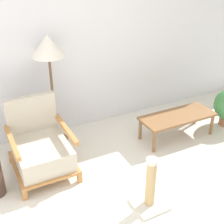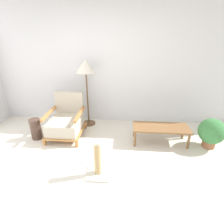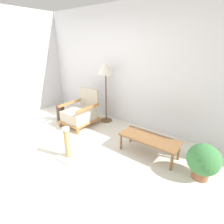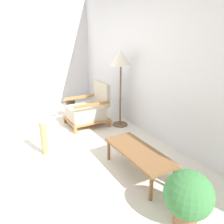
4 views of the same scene
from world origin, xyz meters
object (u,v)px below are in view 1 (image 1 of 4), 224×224
object	(u,v)px
floor_lamp	(48,52)
armchair	(41,148)
scratching_post	(150,190)
coffee_table	(177,118)

from	to	relation	value
floor_lamp	armchair	bearing A→B (deg)	-122.48
scratching_post	floor_lamp	bearing A→B (deg)	106.34
armchair	coffee_table	distance (m)	1.88
floor_lamp	coffee_table	world-z (taller)	floor_lamp
coffee_table	scratching_post	distance (m)	1.43
scratching_post	coffee_table	bearing A→B (deg)	42.15
floor_lamp	scratching_post	distance (m)	1.98
armchair	floor_lamp	world-z (taller)	floor_lamp
armchair	scratching_post	world-z (taller)	armchair
coffee_table	scratching_post	size ratio (longest dim) A/B	1.79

